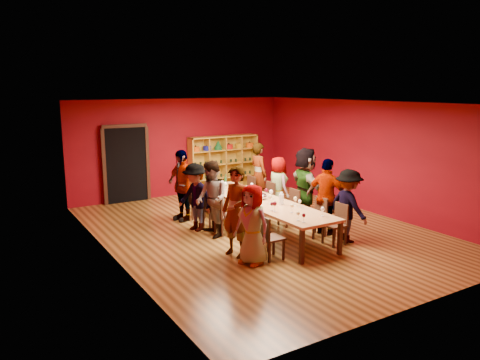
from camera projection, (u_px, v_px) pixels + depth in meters
name	position (u px, v px, depth m)	size (l,w,h in m)	color
room_shell	(261.00, 169.00, 10.81)	(7.10, 9.10, 3.04)	#583917
tasting_table	(261.00, 202.00, 10.97)	(1.10, 4.50, 0.75)	#B77C4C
doorway	(126.00, 164.00, 13.69)	(1.40, 0.17, 2.30)	black
shelving_unit	(223.00, 161.00, 15.24)	(2.40, 0.40, 1.80)	gold
chair_person_left_0	(268.00, 235.00, 9.16)	(0.42, 0.42, 0.89)	black
person_left_0	(252.00, 224.00, 8.92)	(0.76, 0.42, 1.56)	#C48389
chair_person_left_1	(254.00, 229.00, 9.61)	(0.42, 0.42, 0.89)	black
person_left_1	(236.00, 212.00, 9.31)	(0.67, 0.49, 1.83)	#45454A
chair_person_left_2	(222.00, 214.00, 10.74)	(0.42, 0.42, 0.89)	black
person_left_2	(212.00, 199.00, 10.53)	(0.85, 0.46, 1.74)	#BD7F8D
chair_person_left_3	(210.00, 208.00, 11.25)	(0.42, 0.42, 0.89)	black
person_left_3	(196.00, 197.00, 11.00)	(1.04, 0.43, 1.61)	#597AB9
chair_person_left_4	(193.00, 200.00, 12.05)	(0.42, 0.42, 0.89)	black
person_left_4	(182.00, 185.00, 11.82)	(1.07, 0.48, 1.82)	#5685B2
chair_person_right_0	(337.00, 222.00, 10.10)	(0.42, 0.42, 0.89)	black
person_right_0	(348.00, 206.00, 10.19)	(1.04, 0.43, 1.62)	silver
chair_person_right_1	(318.00, 215.00, 10.65)	(0.42, 0.42, 0.89)	black
person_right_1	(327.00, 197.00, 10.71)	(1.03, 0.47, 1.76)	#141739
chair_person_right_2	(291.00, 205.00, 11.48)	(0.42, 0.42, 0.89)	black
person_right_2	(305.00, 185.00, 11.61)	(1.76, 0.51, 1.90)	#608FC6
chair_person_right_3	(267.00, 197.00, 12.35)	(0.42, 0.42, 0.89)	black
person_right_3	(278.00, 185.00, 12.47)	(0.75, 0.41, 1.54)	#141939
chair_person_right_4	(248.00, 190.00, 13.15)	(0.42, 0.42, 0.89)	black
person_right_4	(259.00, 175.00, 13.24)	(0.66, 0.49, 1.82)	pink
wine_glass_0	(298.00, 214.00, 9.27)	(0.08, 0.08, 0.19)	white
wine_glass_1	(304.00, 216.00, 9.13)	(0.08, 0.08, 0.19)	white
wine_glass_2	(255.00, 190.00, 11.37)	(0.07, 0.07, 0.18)	white
wine_glass_3	(231.00, 189.00, 11.57)	(0.07, 0.07, 0.18)	white
wine_glass_4	(300.00, 202.00, 10.27)	(0.07, 0.07, 0.18)	white
wine_glass_5	(247.00, 194.00, 10.89)	(0.08, 0.08, 0.21)	white
wine_glass_6	(323.00, 209.00, 9.57)	(0.08, 0.08, 0.20)	white
wine_glass_7	(272.00, 204.00, 10.01)	(0.08, 0.08, 0.19)	white
wine_glass_8	(270.00, 197.00, 10.55)	(0.09, 0.09, 0.22)	white
wine_glass_9	(252.00, 185.00, 11.84)	(0.09, 0.09, 0.22)	white
wine_glass_10	(225.00, 184.00, 12.01)	(0.08, 0.08, 0.21)	white
wine_glass_11	(266.00, 191.00, 11.20)	(0.09, 0.09, 0.22)	white
wine_glass_12	(275.00, 204.00, 9.92)	(0.09, 0.09, 0.22)	white
wine_glass_13	(252.00, 197.00, 10.65)	(0.08, 0.08, 0.19)	white
wine_glass_14	(238.00, 181.00, 12.46)	(0.07, 0.07, 0.18)	white
wine_glass_15	(210.00, 182.00, 12.40)	(0.07, 0.07, 0.18)	white
wine_glass_16	(214.00, 183.00, 12.09)	(0.09, 0.09, 0.22)	white
wine_glass_17	(234.00, 189.00, 11.44)	(0.09, 0.09, 0.22)	white
wine_glass_18	(292.00, 206.00, 9.84)	(0.08, 0.08, 0.20)	white
wine_glass_19	(233.00, 180.00, 12.60)	(0.08, 0.08, 0.20)	white
wine_glass_20	(271.00, 192.00, 11.04)	(0.09, 0.09, 0.22)	white
wine_glass_21	(251.00, 186.00, 11.80)	(0.08, 0.08, 0.20)	white
wine_glass_22	(295.00, 199.00, 10.41)	(0.08, 0.08, 0.21)	white
spittoon_bowl	(261.00, 196.00, 11.03)	(0.31, 0.31, 0.17)	silver
carafe_a	(247.00, 192.00, 11.19)	(0.13, 0.13, 0.28)	white
carafe_b	(281.00, 199.00, 10.52)	(0.14, 0.14, 0.28)	white
wine_bottle	(225.00, 181.00, 12.49)	(0.10, 0.10, 0.31)	#163D1A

